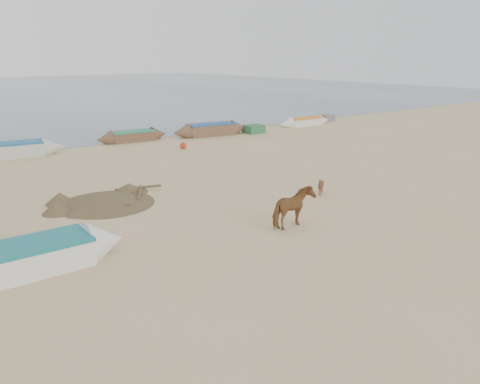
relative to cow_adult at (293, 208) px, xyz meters
The scene contains 7 objects.
ground 2.21m from the cow_adult, 112.94° to the right, with size 140.00×140.00×0.00m, color tan.
cow_adult is the anchor object (origin of this frame).
calf_front 4.44m from the cow_adult, 30.15° to the left, with size 0.66×0.74×0.81m, color #5B301C.
near_canoe 8.67m from the cow_adult, 167.03° to the left, with size 5.45×1.48×0.89m, color white, non-canonical shape.
debris_pile 8.07m from the cow_adult, 122.31° to the left, with size 4.05×4.05×0.49m, color brown.
waterline_canoes 19.36m from the cow_adult, 104.43° to the left, with size 51.75×4.37×0.97m.
beach_clutter 18.35m from the cow_adult, 78.64° to the left, with size 45.00×5.35×0.64m.
Camera 1 is at (-10.41, -9.64, 6.03)m, focal length 35.00 mm.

